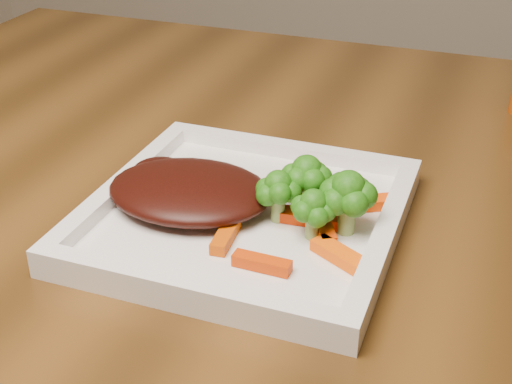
% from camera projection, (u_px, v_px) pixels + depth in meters
% --- Properties ---
extents(plate, '(0.27, 0.27, 0.01)m').
position_uv_depth(plate, '(246.00, 220.00, 0.64)').
color(plate, white).
rests_on(plate, dining_table).
extents(steak, '(0.16, 0.13, 0.03)m').
position_uv_depth(steak, '(190.00, 191.00, 0.65)').
color(steak, '#360C08').
rests_on(steak, plate).
extents(broccoli_0, '(0.07, 0.07, 0.07)m').
position_uv_depth(broccoli_0, '(306.00, 176.00, 0.63)').
color(broccoli_0, '#316A11').
rests_on(broccoli_0, plate).
extents(broccoli_1, '(0.07, 0.07, 0.06)m').
position_uv_depth(broccoli_1, '(348.00, 199.00, 0.60)').
color(broccoli_1, '#156110').
rests_on(broccoli_1, plate).
extents(broccoli_2, '(0.06, 0.06, 0.06)m').
position_uv_depth(broccoli_2, '(313.00, 207.00, 0.59)').
color(broccoli_2, '#157012').
rests_on(broccoli_2, plate).
extents(broccoli_3, '(0.06, 0.06, 0.06)m').
position_uv_depth(broccoli_3, '(278.00, 189.00, 0.62)').
color(broccoli_3, '#146010').
rests_on(broccoli_3, plate).
extents(carrot_0, '(0.05, 0.01, 0.01)m').
position_uv_depth(carrot_0, '(262.00, 263.00, 0.57)').
color(carrot_0, '#CE3603').
rests_on(carrot_0, plate).
extents(carrot_1, '(0.06, 0.04, 0.01)m').
position_uv_depth(carrot_1, '(343.00, 257.00, 0.57)').
color(carrot_1, '#FF5904').
rests_on(carrot_1, plate).
extents(carrot_2, '(0.02, 0.05, 0.01)m').
position_uv_depth(carrot_2, '(226.00, 235.00, 0.60)').
color(carrot_2, '#CB4803').
rests_on(carrot_2, plate).
extents(carrot_3, '(0.06, 0.04, 0.01)m').
position_uv_depth(carrot_3, '(368.00, 203.00, 0.65)').
color(carrot_3, '#F34703').
rests_on(carrot_3, plate).
extents(carrot_4, '(0.04, 0.05, 0.01)m').
position_uv_depth(carrot_4, '(288.00, 180.00, 0.69)').
color(carrot_4, '#FF1F04').
rests_on(carrot_4, plate).
extents(carrot_5, '(0.03, 0.05, 0.01)m').
position_uv_depth(carrot_5, '(324.00, 228.00, 0.61)').
color(carrot_5, red).
rests_on(carrot_5, plate).
extents(carrot_6, '(0.06, 0.02, 0.01)m').
position_uv_depth(carrot_6, '(316.00, 219.00, 0.62)').
color(carrot_6, red).
rests_on(carrot_6, plate).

